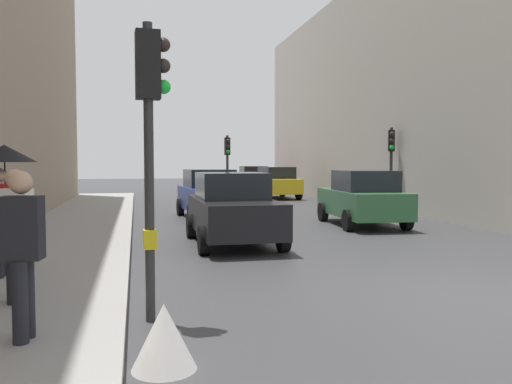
{
  "coord_description": "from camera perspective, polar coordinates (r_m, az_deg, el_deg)",
  "views": [
    {
      "loc": [
        -5.01,
        -7.07,
        2.02
      ],
      "look_at": [
        -1.09,
        10.26,
        1.02
      ],
      "focal_mm": 37.3,
      "sensor_mm": 36.0,
      "label": 1
    }
  ],
  "objects": [
    {
      "name": "car_blue_van",
      "position": [
        19.22,
        -4.95,
        -0.21
      ],
      "size": [
        2.21,
        4.3,
        1.76
      ],
      "color": "navy",
      "rests_on": "ground"
    },
    {
      "name": "warning_sign_triangle",
      "position": [
        5.42,
        -9.84,
        -15.03
      ],
      "size": [
        0.64,
        0.64,
        0.65
      ],
      "primitive_type": "cone",
      "color": "silver",
      "rests_on": "ground"
    },
    {
      "name": "car_green_estate",
      "position": [
        17.25,
        11.36,
        -0.65
      ],
      "size": [
        2.26,
        4.32,
        1.76
      ],
      "color": "#2D6038",
      "rests_on": "ground"
    },
    {
      "name": "sidewalk_kerb",
      "position": [
        13.33,
        -20.01,
        -5.35
      ],
      "size": [
        3.11,
        40.0,
        0.16
      ],
      "primitive_type": "cube",
      "color": "gray",
      "rests_on": "ground"
    },
    {
      "name": "ground_plane",
      "position": [
        8.9,
        22.31,
        -10.14
      ],
      "size": [
        120.0,
        120.0,
        0.0
      ],
      "primitive_type": "plane",
      "color": "#38383A"
    },
    {
      "name": "car_dark_suv",
      "position": [
        13.13,
        -2.51,
        -1.78
      ],
      "size": [
        2.02,
        4.2,
        1.76
      ],
      "color": "black",
      "rests_on": "ground"
    },
    {
      "name": "car_red_sedan",
      "position": [
        35.87,
        -0.33,
        1.38
      ],
      "size": [
        2.11,
        4.25,
        1.76
      ],
      "color": "red",
      "rests_on": "ground"
    },
    {
      "name": "traffic_light_near_left",
      "position": [
        6.8,
        -11.26,
        7.87
      ],
      "size": [
        0.44,
        0.26,
        3.74
      ],
      "color": "#2D2D2D",
      "rests_on": "ground"
    },
    {
      "name": "pedestrian_with_black_backpack",
      "position": [
        7.73,
        -24.68,
        -3.45
      ],
      "size": [
        0.65,
        0.43,
        1.77
      ],
      "color": "black",
      "rests_on": "sidewalk_kerb"
    },
    {
      "name": "pedestrian_with_umbrella",
      "position": [
        9.47,
        -25.51,
        1.82
      ],
      "size": [
        1.0,
        1.0,
        2.14
      ],
      "color": "black",
      "rests_on": "sidewalk_kerb"
    },
    {
      "name": "building_facade_right",
      "position": [
        29.85,
        20.4,
        9.22
      ],
      "size": [
        12.0,
        27.34,
        10.5
      ],
      "primitive_type": "cube",
      "color": "#B2ADA3",
      "rests_on": "ground"
    },
    {
      "name": "car_yellow_taxi",
      "position": [
        29.79,
        2.1,
        1.0
      ],
      "size": [
        2.24,
        4.31,
        1.76
      ],
      "color": "yellow",
      "rests_on": "ground"
    },
    {
      "name": "pedestrian_in_dark_coat",
      "position": [
        6.03,
        -23.77,
        -5.53
      ],
      "size": [
        0.43,
        0.36,
        1.77
      ],
      "color": "black",
      "rests_on": "sidewalk_kerb"
    },
    {
      "name": "traffic_light_mid_street",
      "position": [
        21.69,
        14.3,
        3.95
      ],
      "size": [
        0.33,
        0.45,
        3.39
      ],
      "color": "#2D2D2D",
      "rests_on": "ground"
    },
    {
      "name": "traffic_light_far_median",
      "position": [
        25.68,
        -3.08,
        3.79
      ],
      "size": [
        0.25,
        0.43,
        3.31
      ],
      "color": "#2D2D2D",
      "rests_on": "ground"
    }
  ]
}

